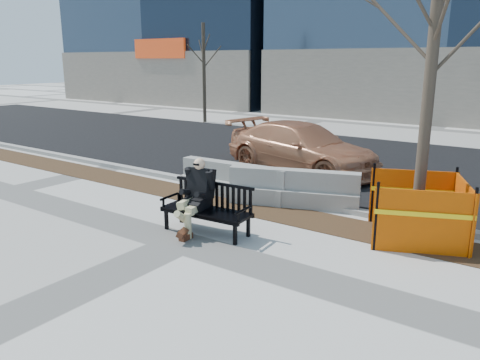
# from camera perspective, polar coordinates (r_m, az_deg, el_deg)

# --- Properties ---
(ground) EXTENTS (120.00, 120.00, 0.00)m
(ground) POSITION_cam_1_polar(r_m,az_deg,el_deg) (9.16, -7.12, -7.47)
(ground) COLOR beige
(ground) RESTS_ON ground
(mulch_strip) EXTENTS (40.00, 1.20, 0.02)m
(mulch_strip) POSITION_cam_1_polar(r_m,az_deg,el_deg) (11.09, 1.96, -3.42)
(mulch_strip) COLOR #47301C
(mulch_strip) RESTS_ON ground
(asphalt_street) EXTENTS (60.00, 10.40, 0.01)m
(asphalt_street) POSITION_cam_1_polar(r_m,az_deg,el_deg) (16.46, 13.96, 2.04)
(asphalt_street) COLOR black
(asphalt_street) RESTS_ON ground
(curb) EXTENTS (60.00, 0.25, 0.12)m
(curb) POSITION_cam_1_polar(r_m,az_deg,el_deg) (11.85, 4.50, -2.02)
(curb) COLOR #9E9B93
(curb) RESTS_ON ground
(bench) EXTENTS (1.95, 0.83, 1.01)m
(bench) POSITION_cam_1_polar(r_m,az_deg,el_deg) (9.59, -4.05, -6.37)
(bench) COLOR black
(bench) RESTS_ON ground
(seated_man) EXTENTS (0.72, 1.12, 1.50)m
(seated_man) POSITION_cam_1_polar(r_m,az_deg,el_deg) (9.77, -5.11, -6.00)
(seated_man) COLOR black
(seated_man) RESTS_ON ground
(tree_fence) EXTENTS (3.36, 3.36, 6.44)m
(tree_fence) POSITION_cam_1_polar(r_m,az_deg,el_deg) (9.91, 20.32, -6.58)
(tree_fence) COLOR #F35900
(tree_fence) RESTS_ON ground
(sedan) EXTENTS (5.50, 3.10, 1.50)m
(sedan) POSITION_cam_1_polar(r_m,az_deg,el_deg) (14.88, 7.37, 1.05)
(sedan) COLOR #BB7650
(sedan) RESTS_ON ground
(jersey_barrier_left) EXTENTS (3.06, 0.73, 0.87)m
(jersey_barrier_left) POSITION_cam_1_polar(r_m,az_deg,el_deg) (12.10, -0.77, -1.93)
(jersey_barrier_left) COLOR gray
(jersey_barrier_left) RESTS_ON ground
(jersey_barrier_right) EXTENTS (3.12, 1.60, 0.89)m
(jersey_barrier_right) POSITION_cam_1_polar(r_m,az_deg,el_deg) (11.40, 6.40, -3.04)
(jersey_barrier_right) COLOR gray
(jersey_barrier_right) RESTS_ON ground
(far_tree_left) EXTENTS (2.17, 2.17, 5.74)m
(far_tree_left) POSITION_cam_1_polar(r_m,az_deg,el_deg) (26.74, -4.26, 7.00)
(far_tree_left) COLOR #44382B
(far_tree_left) RESTS_ON ground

